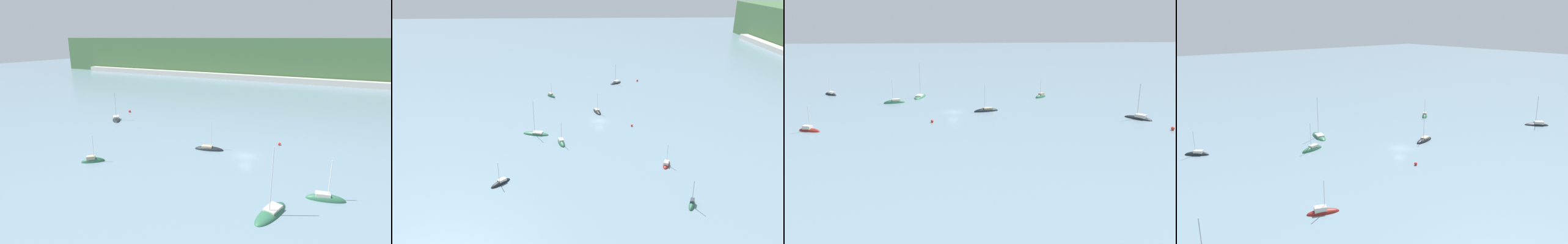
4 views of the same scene
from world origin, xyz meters
The scene contains 10 objects.
ground_plane centered at (0.00, 0.00, 0.00)m, with size 600.00×600.00×0.00m, color slate.
sailboat_0 centered at (-28.09, -17.85, 0.11)m, with size 4.75×4.35×6.75m.
sailboat_1 centered at (17.51, -12.57, 0.09)m, with size 6.47×3.14×7.94m.
sailboat_2 centered at (10.52, -20.74, 0.08)m, with size 4.57×8.74×11.69m.
sailboat_3 centered at (32.39, 15.83, 0.13)m, with size 5.72×3.53×6.55m.
sailboat_4 centered at (-46.53, 10.85, 0.13)m, with size 6.51×6.63×9.61m.
sailboat_5 centered at (-8.95, -0.13, 0.07)m, with size 7.13×3.51×7.98m.
sailboat_7 centered at (40.28, -26.77, 0.09)m, with size 5.47×5.03×6.75m.
mooring_buoy_0 centered at (-49.46, 21.22, 0.41)m, with size 0.82×0.82×0.82m.
mooring_buoy_1 centered at (5.17, 10.55, 0.34)m, with size 0.69×0.69×0.69m.
Camera 3 is at (0.11, 100.39, 24.45)m, focal length 35.00 mm.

